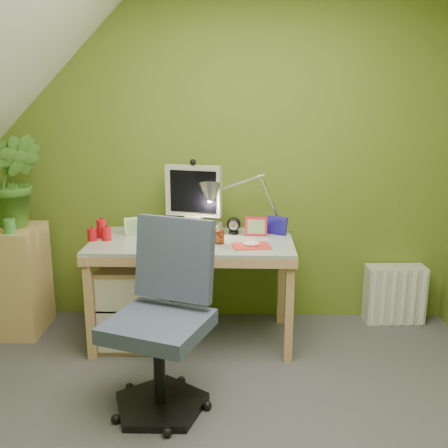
{
  "coord_description": "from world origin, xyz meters",
  "views": [
    {
      "loc": [
        0.07,
        -2.08,
        1.62
      ],
      "look_at": [
        0.0,
        1.0,
        0.85
      ],
      "focal_mm": 42.0,
      "sensor_mm": 36.0,
      "label": 1
    }
  ],
  "objects_px": {
    "desk": "(193,290)",
    "desk_lamp": "(261,190)",
    "potted_plant": "(16,181)",
    "side_ledge": "(22,280)",
    "task_chair": "(158,323)",
    "monitor": "(194,195)",
    "radiator": "(394,294)"
  },
  "relations": [
    {
      "from": "potted_plant",
      "to": "task_chair",
      "type": "bearing_deg",
      "value": -42.2
    },
    {
      "from": "desk_lamp",
      "to": "desk",
      "type": "bearing_deg",
      "value": -149.87
    },
    {
      "from": "side_ledge",
      "to": "potted_plant",
      "type": "bearing_deg",
      "value": 90.0
    },
    {
      "from": "desk_lamp",
      "to": "side_ledge",
      "type": "bearing_deg",
      "value": -169.38
    },
    {
      "from": "potted_plant",
      "to": "radiator",
      "type": "xyz_separation_m",
      "value": [
        2.62,
        0.16,
        -0.84
      ]
    },
    {
      "from": "desk",
      "to": "task_chair",
      "type": "xyz_separation_m",
      "value": [
        -0.11,
        -0.81,
        0.14
      ]
    },
    {
      "from": "desk",
      "to": "radiator",
      "type": "bearing_deg",
      "value": 13.34
    },
    {
      "from": "desk",
      "to": "monitor",
      "type": "height_order",
      "value": "monitor"
    },
    {
      "from": "desk",
      "to": "side_ledge",
      "type": "relative_size",
      "value": 1.75
    },
    {
      "from": "task_chair",
      "to": "radiator",
      "type": "bearing_deg",
      "value": 56.6
    },
    {
      "from": "side_ledge",
      "to": "potted_plant",
      "type": "relative_size",
      "value": 1.2
    },
    {
      "from": "radiator",
      "to": "task_chair",
      "type": "bearing_deg",
      "value": -146.16
    },
    {
      "from": "desk_lamp",
      "to": "radiator",
      "type": "height_order",
      "value": "desk_lamp"
    },
    {
      "from": "desk_lamp",
      "to": "potted_plant",
      "type": "height_order",
      "value": "potted_plant"
    },
    {
      "from": "potted_plant",
      "to": "monitor",
      "type": "bearing_deg",
      "value": 0.74
    },
    {
      "from": "monitor",
      "to": "desk_lamp",
      "type": "distance_m",
      "value": 0.45
    },
    {
      "from": "desk",
      "to": "monitor",
      "type": "bearing_deg",
      "value": 90.79
    },
    {
      "from": "monitor",
      "to": "potted_plant",
      "type": "bearing_deg",
      "value": -164.73
    },
    {
      "from": "side_ledge",
      "to": "potted_plant",
      "type": "height_order",
      "value": "potted_plant"
    },
    {
      "from": "desk",
      "to": "monitor",
      "type": "distance_m",
      "value": 0.64
    },
    {
      "from": "side_ledge",
      "to": "task_chair",
      "type": "distance_m",
      "value": 1.43
    },
    {
      "from": "monitor",
      "to": "radiator",
      "type": "height_order",
      "value": "monitor"
    },
    {
      "from": "desk",
      "to": "desk_lamp",
      "type": "bearing_deg",
      "value": 22.59
    },
    {
      "from": "desk",
      "to": "potted_plant",
      "type": "xyz_separation_m",
      "value": [
        -1.19,
        0.16,
        0.7
      ]
    },
    {
      "from": "side_ledge",
      "to": "potted_plant",
      "type": "xyz_separation_m",
      "value": [
        0.0,
        0.05,
        0.68
      ]
    },
    {
      "from": "desk",
      "to": "side_ledge",
      "type": "distance_m",
      "value": 1.19
    },
    {
      "from": "monitor",
      "to": "potted_plant",
      "type": "height_order",
      "value": "potted_plant"
    },
    {
      "from": "desk",
      "to": "desk_lamp",
      "type": "relative_size",
      "value": 2.19
    },
    {
      "from": "monitor",
      "to": "desk",
      "type": "bearing_deg",
      "value": -75.47
    },
    {
      "from": "monitor",
      "to": "side_ledge",
      "type": "distance_m",
      "value": 1.33
    },
    {
      "from": "desk_lamp",
      "to": "radiator",
      "type": "distance_m",
      "value": 1.27
    },
    {
      "from": "potted_plant",
      "to": "task_chair",
      "type": "height_order",
      "value": "potted_plant"
    }
  ]
}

